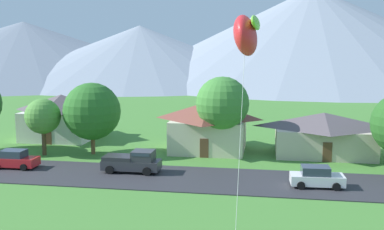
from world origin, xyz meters
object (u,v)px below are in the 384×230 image
object	(u,v)px
house_right_center	(62,116)
kite_flyer_with_kite	(246,39)
parked_car_red_mid_west	(15,159)
tree_near_left	(92,111)
tree_right_of_center	(222,103)
tree_far_right	(43,117)
parked_car_white_west_end	(317,177)
house_leftmost	(209,125)
pickup_truck_charcoal_west_side	(133,161)
house_left_center	(324,133)

from	to	relation	value
house_right_center	kite_flyer_with_kite	distance (m)	40.65
house_right_center	parked_car_red_mid_west	world-z (taller)	house_right_center
tree_near_left	tree_right_of_center	world-z (taller)	tree_right_of_center
tree_far_right	parked_car_white_west_end	distance (m)	28.26
parked_car_white_west_end	parked_car_red_mid_west	xyz separation A→B (m)	(-27.20, 1.50, 0.00)
house_leftmost	pickup_truck_charcoal_west_side	size ratio (longest dim) A/B	1.63
tree_near_left	kite_flyer_with_kite	size ratio (longest dim) A/B	0.61
house_left_center	pickup_truck_charcoal_west_side	bearing A→B (deg)	-149.77
tree_near_left	house_left_center	bearing A→B (deg)	8.90
tree_right_of_center	tree_far_right	xyz separation A→B (m)	(-18.59, -2.43, -1.46)
house_left_center	parked_car_white_west_end	xyz separation A→B (m)	(-1.94, -12.25, -1.46)
house_leftmost	parked_car_white_west_end	size ratio (longest dim) A/B	1.99
house_leftmost	house_left_center	xyz separation A→B (m)	(12.25, -0.10, -0.50)
house_leftmost	tree_near_left	distance (m)	12.69
house_left_center	pickup_truck_charcoal_west_side	xyz separation A→B (m)	(-17.78, -10.36, -1.26)
tree_right_of_center	pickup_truck_charcoal_west_side	xyz separation A→B (m)	(-7.28, -7.66, -4.51)
tree_right_of_center	pickup_truck_charcoal_west_side	size ratio (longest dim) A/B	1.60
tree_near_left	parked_car_red_mid_west	world-z (taller)	tree_near_left
house_right_center	tree_far_right	bearing A→B (deg)	-76.30
tree_right_of_center	kite_flyer_with_kite	size ratio (longest dim) A/B	0.66
house_leftmost	parked_car_red_mid_west	bearing A→B (deg)	-147.29
tree_right_of_center	pickup_truck_charcoal_west_side	bearing A→B (deg)	-133.54
tree_right_of_center	parked_car_red_mid_west	world-z (taller)	tree_right_of_center
house_left_center	house_right_center	world-z (taller)	house_right_center
parked_car_red_mid_west	tree_near_left	bearing A→B (deg)	54.67
pickup_truck_charcoal_west_side	tree_right_of_center	bearing A→B (deg)	46.46
house_right_center	tree_far_right	size ratio (longest dim) A/B	1.47
house_leftmost	tree_far_right	size ratio (longest dim) A/B	1.42
house_right_center	tree_right_of_center	world-z (taller)	tree_right_of_center
parked_car_white_west_end	parked_car_red_mid_west	size ratio (longest dim) A/B	1.01
parked_car_red_mid_west	kite_flyer_with_kite	size ratio (longest dim) A/B	0.34
house_right_center	house_leftmost	bearing A→B (deg)	-10.88
parked_car_white_west_end	pickup_truck_charcoal_west_side	xyz separation A→B (m)	(-15.84, 1.89, 0.19)
house_leftmost	pickup_truck_charcoal_west_side	bearing A→B (deg)	-117.86
tree_far_right	pickup_truck_charcoal_west_side	distance (m)	12.83
house_left_center	parked_car_white_west_end	bearing A→B (deg)	-99.00
parked_car_red_mid_west	pickup_truck_charcoal_west_side	world-z (taller)	pickup_truck_charcoal_west_side
house_left_center	tree_far_right	distance (m)	29.60
parked_car_white_west_end	parked_car_red_mid_west	bearing A→B (deg)	176.83
tree_right_of_center	parked_car_red_mid_west	bearing A→B (deg)	-156.65
house_left_center	kite_flyer_with_kite	size ratio (longest dim) A/B	0.85
house_left_center	parked_car_red_mid_west	size ratio (longest dim) A/B	2.53
house_leftmost	parked_car_white_west_end	xyz separation A→B (m)	(10.31, -12.35, -1.95)
house_left_center	tree_right_of_center	bearing A→B (deg)	-165.57
house_leftmost	kite_flyer_with_kite	bearing A→B (deg)	-79.35
tree_far_right	house_right_center	bearing A→B (deg)	103.70
house_leftmost	tree_right_of_center	xyz separation A→B (m)	(1.75, -2.80, 2.75)
house_leftmost	tree_far_right	world-z (taller)	tree_far_right
tree_far_right	tree_right_of_center	bearing A→B (deg)	7.46
house_leftmost	house_left_center	size ratio (longest dim) A/B	0.79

